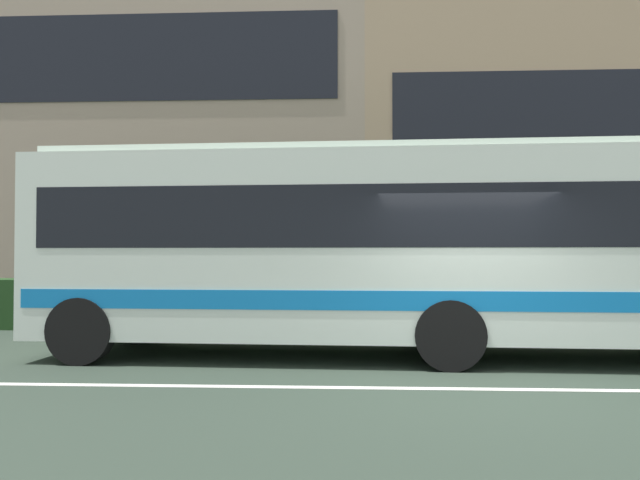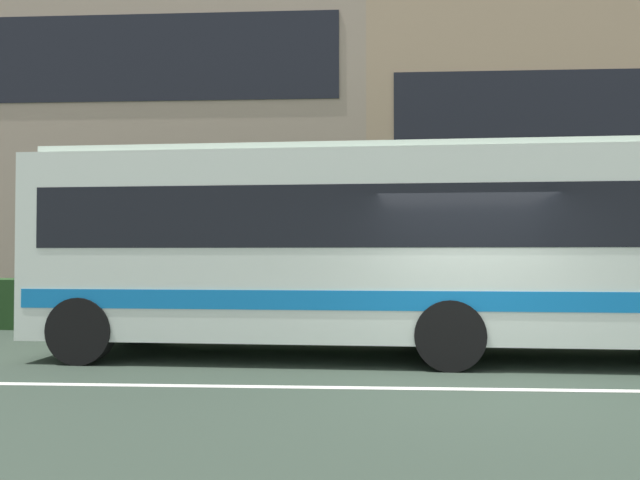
# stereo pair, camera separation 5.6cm
# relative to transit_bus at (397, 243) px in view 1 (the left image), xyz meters

# --- Properties ---
(ground_plane) EXTENTS (160.00, 160.00, 0.00)m
(ground_plane) POSITION_rel_transit_bus_xyz_m (0.90, -2.41, -1.82)
(ground_plane) COLOR #2E3B30
(lane_centre_line) EXTENTS (60.00, 0.16, 0.01)m
(lane_centre_line) POSITION_rel_transit_bus_xyz_m (0.90, -2.41, -1.81)
(lane_centre_line) COLOR silver
(lane_centre_line) RESTS_ON ground_plane
(hedge_row_far) EXTENTS (16.79, 1.10, 1.09)m
(hedge_row_far) POSITION_rel_transit_bus_xyz_m (-1.20, 3.74, -1.27)
(hedge_row_far) COLOR #21431D
(hedge_row_far) RESTS_ON ground_plane
(apartment_block_left) EXTENTS (19.12, 9.51, 12.66)m
(apartment_block_left) POSITION_rel_transit_bus_xyz_m (-9.92, 12.39, 4.51)
(apartment_block_left) COLOR tan
(apartment_block_left) RESTS_ON ground_plane
(transit_bus) EXTENTS (11.53, 3.03, 3.30)m
(transit_bus) POSITION_rel_transit_bus_xyz_m (0.00, 0.00, 0.00)
(transit_bus) COLOR silver
(transit_bus) RESTS_ON ground_plane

